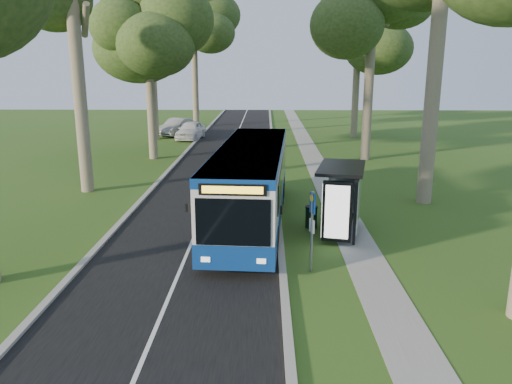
% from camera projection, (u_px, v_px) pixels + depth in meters
% --- Properties ---
extents(ground, '(120.00, 120.00, 0.00)m').
position_uv_depth(ground, '(280.00, 241.00, 19.85)').
color(ground, '#35581B').
rests_on(ground, ground).
extents(road, '(7.00, 100.00, 0.02)m').
position_uv_depth(road, '(217.00, 183.00, 29.60)').
color(road, black).
rests_on(road, ground).
extents(kerb_east, '(0.25, 100.00, 0.12)m').
position_uv_depth(kerb_east, '(276.00, 183.00, 29.52)').
color(kerb_east, '#9E9B93').
rests_on(kerb_east, ground).
extents(kerb_west, '(0.25, 100.00, 0.12)m').
position_uv_depth(kerb_west, '(158.00, 182.00, 29.66)').
color(kerb_west, '#9E9B93').
rests_on(kerb_west, ground).
extents(centre_line, '(0.12, 100.00, 0.00)m').
position_uv_depth(centre_line, '(217.00, 183.00, 29.60)').
color(centre_line, white).
rests_on(centre_line, road).
extents(footpath, '(1.50, 100.00, 0.02)m').
position_uv_depth(footpath, '(326.00, 184.00, 29.48)').
color(footpath, gray).
rests_on(footpath, ground).
extents(bus, '(3.47, 12.94, 3.40)m').
position_uv_depth(bus, '(251.00, 184.00, 21.88)').
color(bus, silver).
rests_on(bus, ground).
extents(bus_stop_sign, '(0.16, 0.39, 2.81)m').
position_uv_depth(bus_stop_sign, '(312.00, 223.00, 16.53)').
color(bus_stop_sign, gray).
rests_on(bus_stop_sign, ground).
extents(bus_shelter, '(2.47, 3.62, 2.84)m').
position_uv_depth(bus_shelter, '(346.00, 189.00, 19.94)').
color(bus_shelter, black).
rests_on(bus_shelter, ground).
extents(litter_bin, '(0.54, 0.54, 0.94)m').
position_uv_depth(litter_bin, '(311.00, 217.00, 21.45)').
color(litter_bin, black).
rests_on(litter_bin, ground).
extents(car_white, '(2.60, 5.18, 1.69)m').
position_uv_depth(car_white, '(191.00, 130.00, 47.04)').
color(car_white, white).
rests_on(car_white, ground).
extents(car_silver, '(3.43, 5.32, 1.66)m').
position_uv_depth(car_silver, '(177.00, 127.00, 49.71)').
color(car_silver, '#9A9CA1').
rests_on(car_silver, ground).
extents(tree_west_c, '(5.20, 5.20, 13.23)m').
position_uv_depth(tree_west_c, '(147.00, 21.00, 35.03)').
color(tree_west_c, '#7A6B56').
rests_on(tree_west_c, ground).
extents(tree_west_d, '(5.20, 5.20, 15.68)m').
position_uv_depth(tree_west_d, '(149.00, 9.00, 44.32)').
color(tree_west_d, '#7A6B56').
rests_on(tree_west_d, ground).
extents(tree_west_e, '(5.20, 5.20, 15.74)m').
position_uv_depth(tree_west_e, '(193.00, 19.00, 53.95)').
color(tree_west_e, '#7A6B56').
rests_on(tree_west_e, ground).
extents(tree_east_d, '(5.20, 5.20, 13.65)m').
position_uv_depth(tree_east_d, '(359.00, 28.00, 46.26)').
color(tree_east_d, '#7A6B56').
rests_on(tree_east_d, ground).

